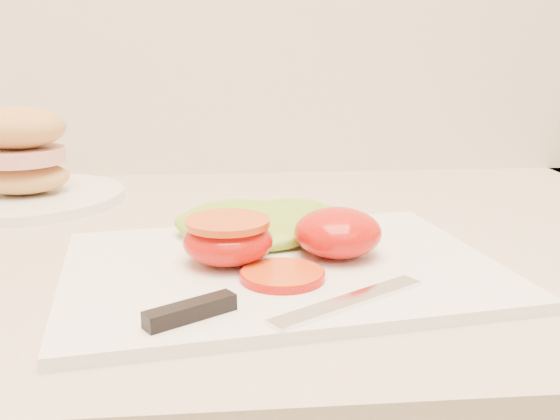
{
  "coord_description": "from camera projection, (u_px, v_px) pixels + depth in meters",
  "views": [
    {
      "loc": [
        -0.35,
        1.05,
        1.12
      ],
      "look_at": [
        -0.31,
        1.57,
        0.99
      ],
      "focal_mm": 40.0,
      "sensor_mm": 36.0,
      "label": 1
    }
  ],
  "objects": [
    {
      "name": "cutting_board",
      "position": [
        281.0,
        268.0,
        0.54
      ],
      "size": [
        0.4,
        0.32,
        0.01
      ],
      "primitive_type": "cube",
      "rotation": [
        0.0,
        0.0,
        0.15
      ],
      "color": "white",
      "rests_on": "counter"
    },
    {
      "name": "tomato_half_dome",
      "position": [
        338.0,
        232.0,
        0.56
      ],
      "size": [
        0.08,
        0.08,
        0.04
      ],
      "primitive_type": "ellipsoid",
      "color": "red",
      "rests_on": "cutting_board"
    },
    {
      "name": "tomato_half_cut",
      "position": [
        228.0,
        239.0,
        0.54
      ],
      "size": [
        0.08,
        0.08,
        0.04
      ],
      "color": "red",
      "rests_on": "cutting_board"
    },
    {
      "name": "tomato_slice_0",
      "position": [
        282.0,
        275.0,
        0.5
      ],
      "size": [
        0.07,
        0.07,
        0.01
      ],
      "primitive_type": "cylinder",
      "color": "#CD4A15",
      "rests_on": "cutting_board"
    },
    {
      "name": "lettuce_leaf_0",
      "position": [
        247.0,
        225.0,
        0.61
      ],
      "size": [
        0.17,
        0.14,
        0.03
      ],
      "primitive_type": "ellipsoid",
      "rotation": [
        0.0,
        0.0,
        -0.33
      ],
      "color": "#94C133",
      "rests_on": "cutting_board"
    },
    {
      "name": "lettuce_leaf_1",
      "position": [
        291.0,
        221.0,
        0.62
      ],
      "size": [
        0.15,
        0.13,
        0.03
      ],
      "primitive_type": "ellipsoid",
      "rotation": [
        0.0,
        0.0,
        0.38
      ],
      "color": "#94C133",
      "rests_on": "cutting_board"
    },
    {
      "name": "knife",
      "position": [
        255.0,
        307.0,
        0.44
      ],
      "size": [
        0.21,
        0.09,
        0.01
      ],
      "rotation": [
        0.0,
        0.0,
        0.56
      ],
      "color": "silver",
      "rests_on": "cutting_board"
    },
    {
      "name": "sandwich_plate",
      "position": [
        23.0,
        168.0,
        0.78
      ],
      "size": [
        0.24,
        0.24,
        0.12
      ],
      "rotation": [
        0.0,
        0.0,
        -0.16
      ],
      "color": "white",
      "rests_on": "counter"
    }
  ]
}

